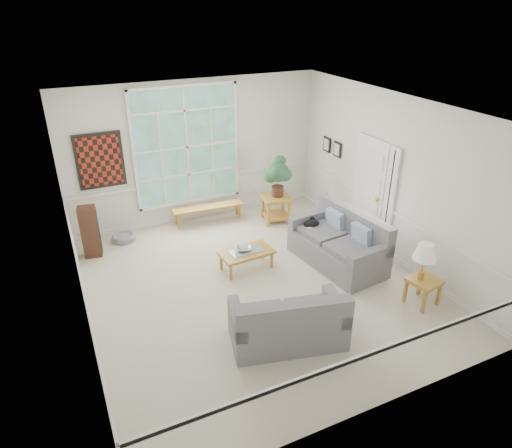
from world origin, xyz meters
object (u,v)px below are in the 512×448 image
Objects in this scene: loveseat_front at (288,316)px; end_table at (276,208)px; loveseat_right at (338,240)px; side_table at (422,291)px; coffee_table at (246,260)px.

loveseat_front is 3.91m from end_table.
end_table is (-0.20, 2.07, -0.20)m from loveseat_right.
end_table is (1.64, 3.55, -0.14)m from loveseat_front.
end_table is 3.76m from side_table.
loveseat_right reaches higher than loveseat_front.
loveseat_right is 1.92× the size of coffee_table.
loveseat_front reaches higher than side_table.
coffee_table is (-1.58, 0.54, -0.32)m from loveseat_right.
side_table is (2.12, -2.16, 0.05)m from coffee_table.
loveseat_right is 2.36m from loveseat_front.
end_table is at bearing 78.78° from loveseat_front.
coffee_table is 3.03m from side_table.
loveseat_front is at bearing 176.60° from side_table.
loveseat_front is at bearing -101.11° from coffee_table.
loveseat_right is at bearing 108.46° from side_table.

